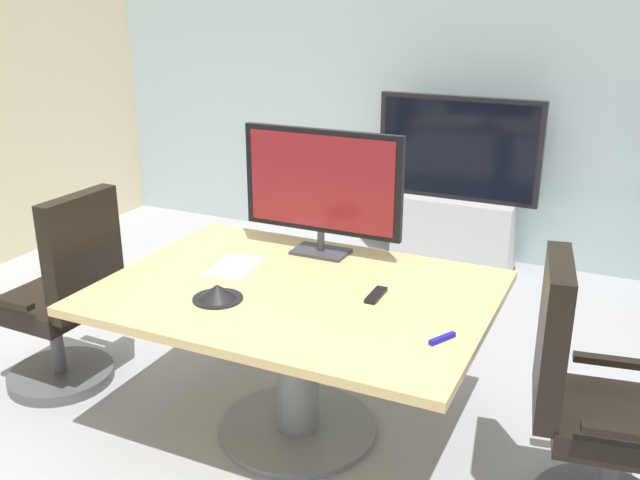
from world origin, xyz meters
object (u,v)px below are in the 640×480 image
(office_chair_right, at_px, (590,418))
(office_chair_left, at_px, (65,308))
(conference_table, at_px, (297,327))
(conference_phone, at_px, (217,293))
(tv_monitor, at_px, (322,185))
(remote_control, at_px, (376,295))
(wall_display_unit, at_px, (455,212))

(office_chair_right, bearing_deg, office_chair_left, 82.95)
(conference_table, distance_m, conference_phone, 0.42)
(conference_table, distance_m, tv_monitor, 0.73)
(office_chair_left, height_order, conference_phone, office_chair_left)
(conference_table, bearing_deg, office_chair_right, -1.69)
(conference_phone, bearing_deg, remote_control, 27.24)
(tv_monitor, xyz_separation_m, wall_display_unit, (0.19, 1.97, -0.67))
(remote_control, bearing_deg, wall_display_unit, 95.09)
(tv_monitor, bearing_deg, office_chair_right, -19.87)
(office_chair_left, relative_size, remote_control, 6.41)
(tv_monitor, xyz_separation_m, conference_phone, (-0.16, -0.72, -0.33))
(conference_table, distance_m, office_chair_right, 1.30)
(office_chair_right, height_order, tv_monitor, tv_monitor)
(wall_display_unit, distance_m, remote_control, 2.41)
(office_chair_left, distance_m, office_chair_right, 2.58)
(conference_table, height_order, office_chair_right, office_chair_right)
(office_chair_left, relative_size, conference_phone, 4.95)
(wall_display_unit, height_order, remote_control, wall_display_unit)
(office_chair_left, bearing_deg, conference_phone, 85.04)
(wall_display_unit, bearing_deg, conference_phone, -97.53)
(wall_display_unit, xyz_separation_m, remote_control, (0.26, -2.37, 0.32))
(office_chair_left, xyz_separation_m, conference_phone, (1.03, -0.12, 0.33))
(office_chair_right, height_order, wall_display_unit, wall_display_unit)
(office_chair_right, bearing_deg, remote_control, 74.67)
(conference_phone, height_order, remote_control, conference_phone)
(conference_table, relative_size, conference_phone, 7.88)
(conference_phone, xyz_separation_m, remote_control, (0.61, 0.32, -0.02))
(office_chair_right, bearing_deg, conference_table, 79.06)
(conference_phone, relative_size, remote_control, 1.29)
(office_chair_right, relative_size, tv_monitor, 1.30)
(conference_table, distance_m, office_chair_left, 1.30)
(office_chair_right, distance_m, wall_display_unit, 2.74)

